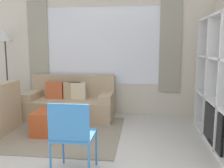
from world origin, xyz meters
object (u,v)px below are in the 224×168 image
Objects in this scene: folding_chair at (72,132)px; ottoman at (56,123)px; floor_lamp at (5,41)px; couch_main at (70,103)px.

ottoman is at bearing -63.36° from folding_chair.
floor_lamp is at bearing -49.18° from folding_chair.
couch_main is 1.02m from ottoman.
folding_chair is (0.70, -2.31, 0.21)m from couch_main.
folding_chair is (2.11, -2.45, -1.04)m from floor_lamp.
folding_chair is at bearing -49.18° from floor_lamp.
floor_lamp is at bearing 141.82° from ottoman.
couch_main is at bearing 92.92° from ottoman.
floor_lamp reaches higher than couch_main.
couch_main is at bearing -73.09° from folding_chair.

